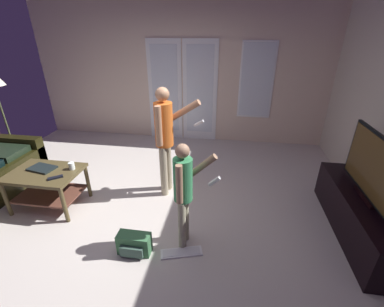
{
  "coord_description": "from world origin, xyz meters",
  "views": [
    {
      "loc": [
        1.08,
        -2.48,
        2.14
      ],
      "look_at": [
        0.68,
        0.02,
        0.91
      ],
      "focal_mm": 24.03,
      "sensor_mm": 36.0,
      "label": 1
    }
  ],
  "objects_px": {
    "flat_screen_tv": "(375,169)",
    "loose_keyboard": "(181,252)",
    "coffee_table": "(47,181)",
    "laptop_closed": "(42,168)",
    "person_child": "(184,188)",
    "tv_remote_black": "(55,178)",
    "backpack": "(134,244)",
    "cup_near_edge": "(72,166)",
    "person_adult": "(165,133)",
    "tv_stand": "(359,216)"
  },
  "relations": [
    {
      "from": "flat_screen_tv",
      "to": "loose_keyboard",
      "type": "distance_m",
      "value": 2.19
    },
    {
      "from": "coffee_table",
      "to": "laptop_closed",
      "type": "xyz_separation_m",
      "value": [
        -0.07,
        0.06,
        0.15
      ]
    },
    {
      "from": "coffee_table",
      "to": "person_child",
      "type": "distance_m",
      "value": 1.96
    },
    {
      "from": "person_child",
      "to": "tv_remote_black",
      "type": "relative_size",
      "value": 7.04
    },
    {
      "from": "backpack",
      "to": "cup_near_edge",
      "type": "height_order",
      "value": "cup_near_edge"
    },
    {
      "from": "loose_keyboard",
      "to": "cup_near_edge",
      "type": "xyz_separation_m",
      "value": [
        -1.56,
        0.67,
        0.55
      ]
    },
    {
      "from": "coffee_table",
      "to": "person_adult",
      "type": "xyz_separation_m",
      "value": [
        1.46,
        0.56,
        0.53
      ]
    },
    {
      "from": "tv_stand",
      "to": "person_adult",
      "type": "relative_size",
      "value": 1.09
    },
    {
      "from": "person_child",
      "to": "cup_near_edge",
      "type": "height_order",
      "value": "person_child"
    },
    {
      "from": "flat_screen_tv",
      "to": "laptop_closed",
      "type": "relative_size",
      "value": 3.65
    },
    {
      "from": "loose_keyboard",
      "to": "flat_screen_tv",
      "type": "bearing_deg",
      "value": 17.95
    },
    {
      "from": "person_adult",
      "to": "person_child",
      "type": "xyz_separation_m",
      "value": [
        0.43,
        -0.96,
        -0.19
      ]
    },
    {
      "from": "flat_screen_tv",
      "to": "person_child",
      "type": "distance_m",
      "value": 1.98
    },
    {
      "from": "person_adult",
      "to": "laptop_closed",
      "type": "distance_m",
      "value": 1.65
    },
    {
      "from": "flat_screen_tv",
      "to": "person_adult",
      "type": "relative_size",
      "value": 0.79
    },
    {
      "from": "coffee_table",
      "to": "backpack",
      "type": "bearing_deg",
      "value": -23.92
    },
    {
      "from": "loose_keyboard",
      "to": "tv_remote_black",
      "type": "relative_size",
      "value": 2.7
    },
    {
      "from": "person_child",
      "to": "cup_near_edge",
      "type": "xyz_separation_m",
      "value": [
        -1.57,
        0.51,
        -0.15
      ]
    },
    {
      "from": "loose_keyboard",
      "to": "tv_stand",
      "type": "bearing_deg",
      "value": 17.84
    },
    {
      "from": "person_child",
      "to": "cup_near_edge",
      "type": "relative_size",
      "value": 12.65
    },
    {
      "from": "laptop_closed",
      "to": "tv_stand",
      "type": "bearing_deg",
      "value": 10.76
    },
    {
      "from": "tv_remote_black",
      "to": "tv_stand",
      "type": "bearing_deg",
      "value": -35.25
    },
    {
      "from": "person_adult",
      "to": "backpack",
      "type": "distance_m",
      "value": 1.42
    },
    {
      "from": "person_child",
      "to": "tv_remote_black",
      "type": "height_order",
      "value": "person_child"
    },
    {
      "from": "flat_screen_tv",
      "to": "cup_near_edge",
      "type": "xyz_separation_m",
      "value": [
        -3.48,
        0.05,
        -0.28
      ]
    },
    {
      "from": "tv_stand",
      "to": "tv_remote_black",
      "type": "height_order",
      "value": "tv_remote_black"
    },
    {
      "from": "flat_screen_tv",
      "to": "backpack",
      "type": "relative_size",
      "value": 3.43
    },
    {
      "from": "tv_stand",
      "to": "flat_screen_tv",
      "type": "relative_size",
      "value": 1.39
    },
    {
      "from": "loose_keyboard",
      "to": "person_adult",
      "type": "bearing_deg",
      "value": 110.66
    },
    {
      "from": "laptop_closed",
      "to": "backpack",
      "type": "bearing_deg",
      "value": -14.26
    },
    {
      "from": "laptop_closed",
      "to": "cup_near_edge",
      "type": "relative_size",
      "value": 3.44
    },
    {
      "from": "loose_keyboard",
      "to": "cup_near_edge",
      "type": "relative_size",
      "value": 4.85
    },
    {
      "from": "coffee_table",
      "to": "loose_keyboard",
      "type": "relative_size",
      "value": 1.87
    },
    {
      "from": "backpack",
      "to": "person_child",
      "type": "bearing_deg",
      "value": 23.91
    },
    {
      "from": "tv_stand",
      "to": "person_adult",
      "type": "bearing_deg",
      "value": 168.08
    },
    {
      "from": "coffee_table",
      "to": "tv_remote_black",
      "type": "height_order",
      "value": "tv_remote_black"
    },
    {
      "from": "person_child",
      "to": "backpack",
      "type": "distance_m",
      "value": 0.81
    },
    {
      "from": "tv_remote_black",
      "to": "loose_keyboard",
      "type": "bearing_deg",
      "value": -53.07
    },
    {
      "from": "backpack",
      "to": "flat_screen_tv",
      "type": "bearing_deg",
      "value": 15.83
    },
    {
      "from": "tv_stand",
      "to": "backpack",
      "type": "bearing_deg",
      "value": -164.26
    },
    {
      "from": "coffee_table",
      "to": "backpack",
      "type": "relative_size",
      "value": 2.49
    },
    {
      "from": "backpack",
      "to": "loose_keyboard",
      "type": "distance_m",
      "value": 0.51
    },
    {
      "from": "tv_stand",
      "to": "person_adult",
      "type": "distance_m",
      "value": 2.49
    },
    {
      "from": "backpack",
      "to": "loose_keyboard",
      "type": "xyz_separation_m",
      "value": [
        0.49,
        0.06,
        -0.1
      ]
    },
    {
      "from": "tv_stand",
      "to": "cup_near_edge",
      "type": "xyz_separation_m",
      "value": [
        -3.49,
        0.05,
        0.32
      ]
    },
    {
      "from": "tv_stand",
      "to": "backpack",
      "type": "relative_size",
      "value": 4.75
    },
    {
      "from": "backpack",
      "to": "coffee_table",
      "type": "bearing_deg",
      "value": 156.08
    },
    {
      "from": "person_adult",
      "to": "tv_remote_black",
      "type": "distance_m",
      "value": 1.44
    },
    {
      "from": "cup_near_edge",
      "to": "tv_stand",
      "type": "bearing_deg",
      "value": -0.82
    },
    {
      "from": "backpack",
      "to": "loose_keyboard",
      "type": "bearing_deg",
      "value": 7.15
    }
  ]
}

